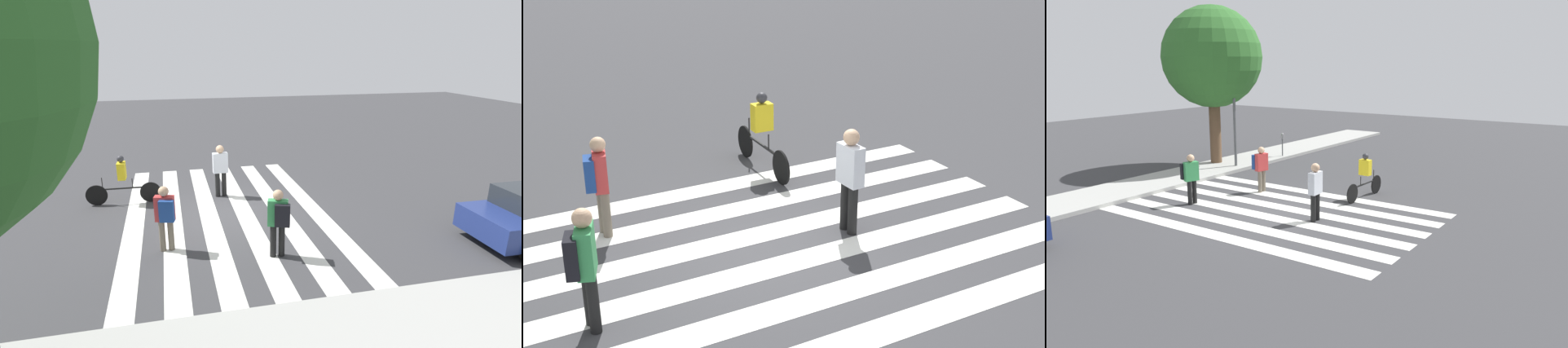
# 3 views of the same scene
# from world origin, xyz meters

# --- Properties ---
(ground_plane) EXTENTS (60.00, 60.00, 0.00)m
(ground_plane) POSITION_xyz_m (0.00, 0.00, 0.00)
(ground_plane) COLOR #38383A
(sidewalk_curb) EXTENTS (36.00, 2.50, 0.14)m
(sidewalk_curb) POSITION_xyz_m (0.00, 6.25, 0.07)
(sidewalk_curb) COLOR #9E9E99
(sidewalk_curb) RESTS_ON ground_plane
(crosswalk_stripes) EXTENTS (6.00, 10.00, 0.01)m
(crosswalk_stripes) POSITION_xyz_m (-0.00, 0.00, 0.00)
(crosswalk_stripes) COLOR silver
(crosswalk_stripes) RESTS_ON ground_plane
(traffic_light) EXTENTS (0.60, 0.50, 4.82)m
(traffic_light) POSITION_xyz_m (4.40, 5.47, 3.37)
(traffic_light) COLOR #515456
(traffic_light) RESTS_ON ground_plane
(parking_meter) EXTENTS (0.15, 0.15, 1.29)m
(parking_meter) POSITION_xyz_m (7.53, 5.28, 0.97)
(parking_meter) COLOR #515456
(parking_meter) RESTS_ON ground_plane
(street_tree) EXTENTS (4.52, 4.52, 7.22)m
(street_tree) POSITION_xyz_m (4.49, 6.89, 4.93)
(street_tree) COLOR brown
(street_tree) RESTS_ON ground_plane
(pedestrian_child_with_backpack) EXTENTS (0.51, 0.46, 1.70)m
(pedestrian_child_with_backpack) POSITION_xyz_m (1.80, 2.03, 1.00)
(pedestrian_child_with_backpack) COLOR #6B6051
(pedestrian_child_with_backpack) RESTS_ON ground_plane
(pedestrian_adult_tall_backpack) EXTENTS (0.51, 0.27, 1.80)m
(pedestrian_adult_tall_backpack) POSITION_xyz_m (-0.05, -1.60, 1.02)
(pedestrian_adult_tall_backpack) COLOR black
(pedestrian_adult_tall_backpack) RESTS_ON ground_plane
(pedestrian_adult_yellow_jacket) EXTENTS (0.52, 0.50, 1.72)m
(pedestrian_adult_yellow_jacket) POSITION_xyz_m (-0.83, 2.95, 1.01)
(pedestrian_adult_yellow_jacket) COLOR black
(pedestrian_adult_yellow_jacket) RESTS_ON ground_plane
(cyclist_mid_street) EXTENTS (2.37, 0.41, 1.63)m
(cyclist_mid_street) POSITION_xyz_m (3.13, -1.63, 0.87)
(cyclist_mid_street) COLOR black
(cyclist_mid_street) RESTS_ON ground_plane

